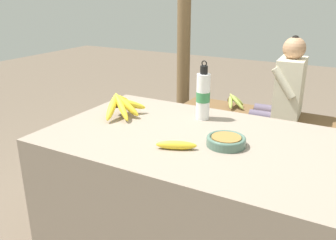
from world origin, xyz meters
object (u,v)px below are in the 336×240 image
(banana_bunch_ripe, at_px, (122,105))
(water_bottle, at_px, (203,96))
(banana_bunch_green, at_px, (234,100))
(wooden_bench, at_px, (286,122))
(seated_vendor, at_px, (283,92))
(serving_bowl, at_px, (226,140))
(support_post_near, at_px, (184,13))
(loose_banana_front, at_px, (176,145))

(banana_bunch_ripe, bearing_deg, water_bottle, 23.59)
(water_bottle, relative_size, banana_bunch_green, 1.18)
(wooden_bench, distance_m, seated_vendor, 0.27)
(seated_vendor, xyz_separation_m, banana_bunch_green, (-0.42, 0.04, -0.14))
(seated_vendor, bearing_deg, serving_bowl, 87.87)
(wooden_bench, bearing_deg, seated_vendor, -141.48)
(banana_bunch_ripe, bearing_deg, support_post_near, 104.49)
(serving_bowl, xyz_separation_m, support_post_near, (-1.12, 1.78, 0.47))
(serving_bowl, xyz_separation_m, banana_bunch_green, (-0.45, 1.45, -0.25))
(loose_banana_front, xyz_separation_m, banana_bunch_green, (-0.26, 1.61, -0.24))
(banana_bunch_ripe, relative_size, seated_vendor, 0.29)
(loose_banana_front, xyz_separation_m, support_post_near, (-0.93, 1.94, 0.48))
(banana_bunch_ripe, relative_size, wooden_bench, 0.17)
(water_bottle, bearing_deg, loose_banana_front, -81.71)
(banana_bunch_ripe, relative_size, serving_bowl, 1.66)
(wooden_bench, xyz_separation_m, seated_vendor, (-0.04, -0.03, 0.27))
(banana_bunch_green, height_order, support_post_near, support_post_near)
(banana_bunch_ripe, height_order, serving_bowl, banana_bunch_ripe)
(banana_bunch_ripe, xyz_separation_m, seated_vendor, (0.67, 1.30, -0.15))
(wooden_bench, distance_m, banana_bunch_green, 0.48)
(serving_bowl, bearing_deg, water_bottle, 130.38)
(banana_bunch_ripe, xyz_separation_m, water_bottle, (0.43, 0.19, 0.07))
(banana_bunch_green, relative_size, support_post_near, 0.12)
(serving_bowl, xyz_separation_m, seated_vendor, (-0.02, 1.42, -0.11))
(seated_vendor, height_order, banana_bunch_green, seated_vendor)
(serving_bowl, distance_m, wooden_bench, 1.50)
(serving_bowl, distance_m, loose_banana_front, 0.24)
(water_bottle, bearing_deg, seated_vendor, 78.05)
(serving_bowl, height_order, loose_banana_front, serving_bowl)
(water_bottle, xyz_separation_m, support_post_near, (-0.87, 1.48, 0.36))
(loose_banana_front, bearing_deg, water_bottle, 98.29)
(serving_bowl, distance_m, banana_bunch_green, 1.54)
(serving_bowl, bearing_deg, wooden_bench, 89.09)
(banana_bunch_ripe, xyz_separation_m, loose_banana_front, (0.50, -0.27, -0.05))
(seated_vendor, bearing_deg, banana_bunch_green, -8.14)
(loose_banana_front, distance_m, wooden_bench, 1.66)
(serving_bowl, distance_m, support_post_near, 2.16)
(serving_bowl, height_order, water_bottle, water_bottle)
(serving_bowl, relative_size, support_post_near, 0.08)
(banana_bunch_ripe, height_order, support_post_near, support_post_near)
(wooden_bench, height_order, seated_vendor, seated_vendor)
(serving_bowl, bearing_deg, loose_banana_front, -141.06)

